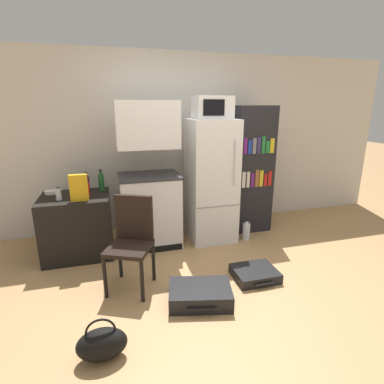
% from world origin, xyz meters
% --- Properties ---
extents(ground_plane, '(24.00, 24.00, 0.00)m').
position_xyz_m(ground_plane, '(0.00, 0.00, 0.00)').
color(ground_plane, tan).
extents(wall_back, '(6.40, 0.10, 2.49)m').
position_xyz_m(wall_back, '(0.20, 2.00, 1.25)').
color(wall_back, beige).
rests_on(wall_back, ground_plane).
extents(side_table, '(0.79, 0.66, 0.74)m').
position_xyz_m(side_table, '(-1.46, 1.27, 0.37)').
color(side_table, black).
rests_on(side_table, ground_plane).
extents(kitchen_hutch, '(0.75, 0.57, 1.83)m').
position_xyz_m(kitchen_hutch, '(-0.57, 1.32, 0.83)').
color(kitchen_hutch, white).
rests_on(kitchen_hutch, ground_plane).
extents(refrigerator, '(0.59, 0.62, 1.61)m').
position_xyz_m(refrigerator, '(0.26, 1.30, 0.80)').
color(refrigerator, white).
rests_on(refrigerator, ground_plane).
extents(microwave, '(0.46, 0.35, 0.28)m').
position_xyz_m(microwave, '(0.25, 1.30, 1.75)').
color(microwave, silver).
rests_on(microwave, refrigerator).
extents(bookshelf, '(0.55, 0.35, 1.77)m').
position_xyz_m(bookshelf, '(0.91, 1.43, 0.89)').
color(bookshelf, black).
rests_on(bookshelf, ground_plane).
extents(bottle_milk_white, '(0.08, 0.08, 0.21)m').
position_xyz_m(bottle_milk_white, '(-1.44, 1.50, 0.83)').
color(bottle_milk_white, white).
rests_on(bottle_milk_white, side_table).
extents(bottle_ketchup_red, '(0.07, 0.07, 0.22)m').
position_xyz_m(bottle_ketchup_red, '(-1.30, 1.21, 0.83)').
color(bottle_ketchup_red, '#AD1914').
rests_on(bottle_ketchup_red, side_table).
extents(bottle_wine_dark, '(0.07, 0.07, 0.25)m').
position_xyz_m(bottle_wine_dark, '(-1.32, 1.43, 0.85)').
color(bottle_wine_dark, black).
rests_on(bottle_wine_dark, side_table).
extents(bottle_green_tall, '(0.07, 0.07, 0.27)m').
position_xyz_m(bottle_green_tall, '(-1.14, 1.45, 0.85)').
color(bottle_green_tall, '#1E6028').
rests_on(bottle_green_tall, side_table).
extents(bottle_clear_short, '(0.06, 0.06, 0.15)m').
position_xyz_m(bottle_clear_short, '(-1.61, 1.16, 0.81)').
color(bottle_clear_short, silver).
rests_on(bottle_clear_short, side_table).
extents(bowl, '(0.14, 0.14, 0.04)m').
position_xyz_m(bowl, '(-1.74, 1.46, 0.76)').
color(bowl, silver).
rests_on(bowl, side_table).
extents(cereal_box, '(0.19, 0.07, 0.30)m').
position_xyz_m(cereal_box, '(-1.38, 1.06, 0.89)').
color(cereal_box, gold).
rests_on(cereal_box, side_table).
extents(chair, '(0.53, 0.53, 0.92)m').
position_xyz_m(chair, '(-0.87, 0.43, 0.54)').
color(chair, black).
rests_on(chair, ground_plane).
extents(suitcase_large_flat, '(0.45, 0.41, 0.10)m').
position_xyz_m(suitcase_large_flat, '(0.37, 0.18, 0.05)').
color(suitcase_large_flat, black).
rests_on(suitcase_large_flat, ground_plane).
extents(suitcase_small_flat, '(0.65, 0.51, 0.15)m').
position_xyz_m(suitcase_small_flat, '(-0.31, -0.05, 0.08)').
color(suitcase_small_flat, black).
rests_on(suitcase_small_flat, ground_plane).
extents(handbag, '(0.36, 0.20, 0.33)m').
position_xyz_m(handbag, '(-1.18, -0.48, 0.12)').
color(handbag, black).
rests_on(handbag, ground_plane).
extents(water_bottle_front, '(0.10, 0.10, 0.29)m').
position_xyz_m(water_bottle_front, '(0.71, 1.09, 0.12)').
color(water_bottle_front, silver).
rests_on(water_bottle_front, ground_plane).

